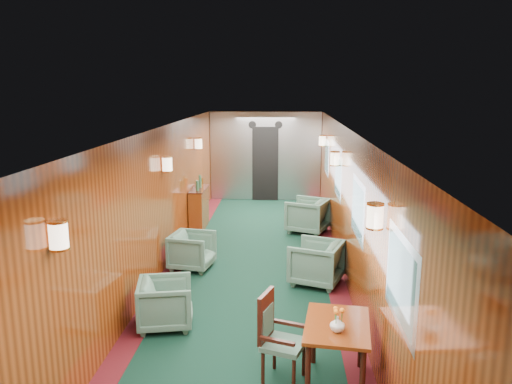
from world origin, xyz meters
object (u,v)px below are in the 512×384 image
credenza (199,208)px  armchair_right_near (316,263)px  armchair_left_near (166,303)px  side_chair (276,333)px  dining_table (337,334)px  armchair_left_far (192,251)px  armchair_right_far (307,215)px

credenza → armchair_right_near: credenza is taller
credenza → armchair_left_near: (0.35, -4.61, -0.14)m
side_chair → armchair_left_near: 1.82m
dining_table → armchair_left_near: (-2.06, 1.19, -0.26)m
armchair_left_far → armchair_right_far: armchair_right_far is taller
dining_table → side_chair: side_chair is taller
armchair_left_far → armchair_right_near: (2.06, -0.55, 0.03)m
armchair_left_far → credenza: bearing=17.3°
credenza → armchair_left_far: (0.31, -2.51, -0.14)m
armchair_right_near → credenza: bearing=-122.0°
armchair_left_near → armchair_right_far: armchair_right_far is taller
armchair_left_near → armchair_right_near: size_ratio=0.91×
armchair_right_far → armchair_right_near: bearing=22.1°
credenza → armchair_left_near: credenza is taller
side_chair → armchair_right_far: size_ratio=1.20×
dining_table → armchair_left_near: size_ratio=1.44×
dining_table → side_chair: bearing=179.3°
armchair_right_near → armchair_left_far: bearing=-84.6°
armchair_left_far → armchair_right_far: bearing=-31.4°
side_chair → armchair_left_far: 3.53m
side_chair → armchair_right_near: size_ratio=1.26×
armchair_left_near → armchair_right_far: size_ratio=0.86×
side_chair → armchair_left_far: (-1.47, 3.20, -0.20)m
armchair_left_far → armchair_right_near: bearing=-94.7°
dining_table → armchair_left_near: dining_table is taller
dining_table → armchair_right_near: size_ratio=1.32×
armchair_left_far → armchair_left_near: bearing=-168.6°
armchair_right_far → dining_table: bearing=22.4°
credenza → dining_table: bearing=-67.5°
side_chair → armchair_right_far: side_chair is taller
dining_table → armchair_right_near: dining_table is taller
armchair_left_near → credenza: bearing=-6.6°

